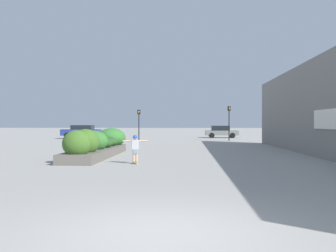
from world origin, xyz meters
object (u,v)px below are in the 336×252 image
at_px(traffic_light_left, 139,119).
at_px(traffic_light_right, 229,117).
at_px(skateboarder, 135,145).
at_px(car_center_left, 81,131).
at_px(car_leftmost, 221,132).
at_px(skateboard, 135,162).

relative_size(traffic_light_left, traffic_light_right, 0.90).
xyz_separation_m(skateboarder, car_center_left, (-9.94, 26.36, 0.05)).
relative_size(skateboarder, car_leftmost, 0.28).
bearing_deg(car_leftmost, skateboard, -11.78).
relative_size(skateboard, traffic_light_left, 0.20).
distance_m(car_center_left, traffic_light_left, 8.63).
xyz_separation_m(skateboarder, car_leftmost, (6.20, 29.72, -0.02)).
bearing_deg(car_leftmost, traffic_light_right, 0.42).
xyz_separation_m(traffic_light_left, traffic_light_right, (9.00, -0.26, 0.20)).
xyz_separation_m(car_leftmost, traffic_light_right, (0.06, -8.20, 1.59)).
xyz_separation_m(car_center_left, traffic_light_left, (7.20, -4.58, 1.32)).
relative_size(car_leftmost, traffic_light_right, 1.15).
relative_size(skateboarder, traffic_light_right, 0.33).
bearing_deg(traffic_light_left, car_center_left, 147.56).
height_order(skateboarder, car_center_left, car_center_left).
xyz_separation_m(skateboard, skateboarder, (0.00, -0.00, 0.70)).
height_order(car_center_left, traffic_light_left, traffic_light_left).
distance_m(car_leftmost, traffic_light_left, 12.03).
bearing_deg(traffic_light_left, traffic_light_right, -1.67).
bearing_deg(traffic_light_right, car_center_left, 163.37).
distance_m(skateboarder, traffic_light_left, 22.00).
bearing_deg(skateboard, skateboarder, -95.20).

